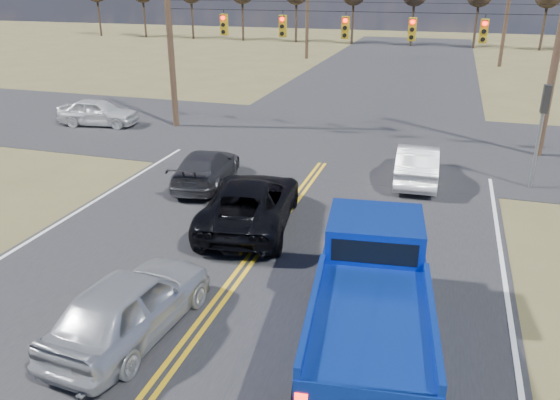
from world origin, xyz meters
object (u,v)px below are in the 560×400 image
(white_car_queue, at_px, (417,163))
(cross_car_west, at_px, (98,112))
(dgrey_car_queue, at_px, (206,168))
(black_suv, at_px, (250,202))
(silver_suv, at_px, (130,304))
(pickup_truck, at_px, (371,298))

(white_car_queue, bearing_deg, cross_car_west, -15.75)
(dgrey_car_queue, bearing_deg, white_car_queue, -168.89)
(black_suv, bearing_deg, silver_suv, 76.88)
(silver_suv, xyz_separation_m, cross_car_west, (-11.74, 16.01, -0.06))
(pickup_truck, bearing_deg, silver_suv, -173.45)
(dgrey_car_queue, height_order, cross_car_west, cross_car_west)
(black_suv, relative_size, cross_car_west, 1.33)
(dgrey_car_queue, bearing_deg, pickup_truck, 124.42)
(pickup_truck, distance_m, black_suv, 6.82)
(black_suv, bearing_deg, dgrey_car_queue, -54.79)
(white_car_queue, distance_m, dgrey_car_queue, 8.18)
(pickup_truck, bearing_deg, dgrey_car_queue, 125.78)
(cross_car_west, bearing_deg, black_suv, -136.21)
(silver_suv, bearing_deg, pickup_truck, -161.85)
(silver_suv, height_order, white_car_queue, silver_suv)
(black_suv, relative_size, dgrey_car_queue, 1.24)
(dgrey_car_queue, bearing_deg, black_suv, 125.43)
(black_suv, bearing_deg, pickup_truck, 123.56)
(pickup_truck, bearing_deg, cross_car_west, 131.83)
(silver_suv, relative_size, dgrey_car_queue, 1.01)
(cross_car_west, bearing_deg, white_car_queue, -110.78)
(pickup_truck, height_order, cross_car_west, pickup_truck)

